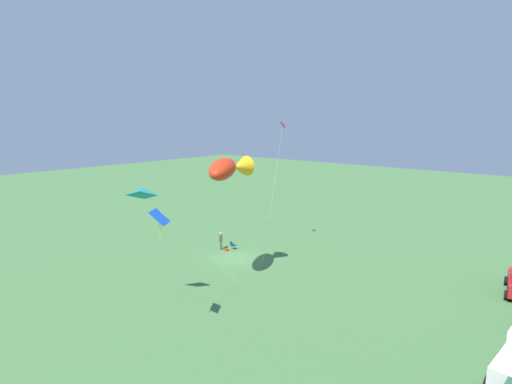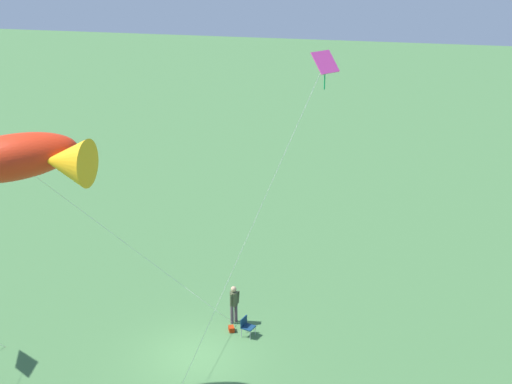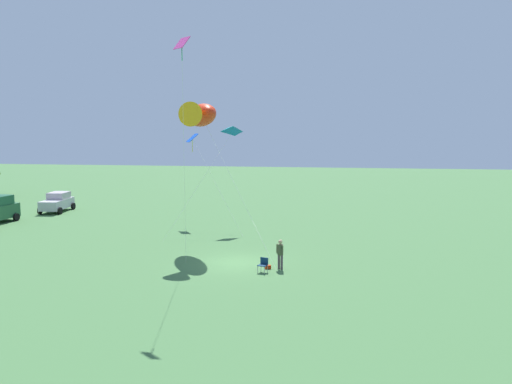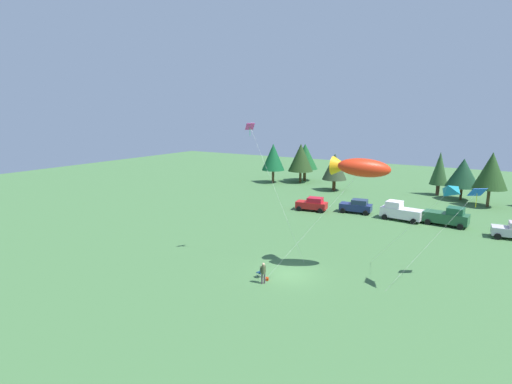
# 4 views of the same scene
# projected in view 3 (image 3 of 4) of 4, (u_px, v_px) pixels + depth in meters

# --- Properties ---
(ground_plane) EXTENTS (160.00, 160.00, 0.00)m
(ground_plane) POSITION_uv_depth(u_px,v_px,m) (237.00, 263.00, 30.28)
(ground_plane) COLOR #426F3D
(person_kite_flyer) EXTENTS (0.48, 0.50, 1.74)m
(person_kite_flyer) POSITION_uv_depth(u_px,v_px,m) (280.00, 252.00, 28.82)
(person_kite_flyer) COLOR #4D3F47
(person_kite_flyer) RESTS_ON ground
(folding_chair) EXTENTS (0.60, 0.60, 0.82)m
(folding_chair) POSITION_uv_depth(u_px,v_px,m) (263.00, 264.00, 28.29)
(folding_chair) COLOR #102E4D
(folding_chair) RESTS_ON ground
(backpack_on_grass) EXTENTS (0.33, 0.38, 0.22)m
(backpack_on_grass) POSITION_uv_depth(u_px,v_px,m) (268.00, 267.00, 28.99)
(backpack_on_grass) COLOR #AF290A
(backpack_on_grass) RESTS_ON ground
(car_silver_compact) EXTENTS (4.36, 2.56, 1.89)m
(car_silver_compact) POSITION_uv_depth(u_px,v_px,m) (57.00, 202.00, 49.38)
(car_silver_compact) COLOR #BCB8BF
(car_silver_compact) RESTS_ON ground
(kite_large_fish) EXTENTS (8.35, 7.83, 9.99)m
(kite_large_fish) POSITION_uv_depth(u_px,v_px,m) (199.00, 115.00, 34.02)
(kite_large_fish) COLOR red
(kite_large_fish) RESTS_ON ground
(kite_diamond_rainbow) EXTENTS (5.32, 1.96, 12.52)m
(kite_diamond_rainbow) POSITION_uv_depth(u_px,v_px,m) (182.00, 56.00, 24.44)
(kite_diamond_rainbow) COLOR #E13F9E
(kite_diamond_rainbow) RESTS_ON ground
(kite_diamond_blue) EXTENTS (5.90, 6.03, 7.73)m
(kite_diamond_blue) POSITION_uv_depth(u_px,v_px,m) (193.00, 140.00, 42.93)
(kite_diamond_blue) COLOR blue
(kite_diamond_blue) RESTS_ON ground
(kite_delta_teal) EXTENTS (7.09, 4.95, 8.56)m
(kite_delta_teal) POSITION_uv_depth(u_px,v_px,m) (233.00, 129.00, 40.65)
(kite_delta_teal) COLOR teal
(kite_delta_teal) RESTS_ON ground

